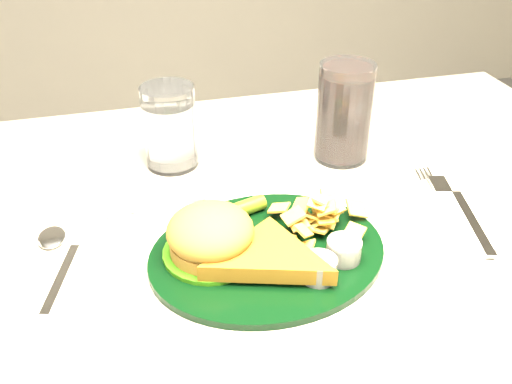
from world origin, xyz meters
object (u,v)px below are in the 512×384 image
fork_napkin (468,217)px  cola_glass (344,113)px  dinner_plate (268,234)px  water_glass (170,127)px

fork_napkin → cola_glass: bearing=129.2°
cola_glass → fork_napkin: 0.22m
dinner_plate → cola_glass: cola_glass is taller
dinner_plate → cola_glass: size_ratio=1.90×
dinner_plate → water_glass: water_glass is taller
water_glass → cola_glass: cola_glass is taller
fork_napkin → dinner_plate: bearing=-165.3°
water_glass → fork_napkin: water_glass is taller
cola_glass → fork_napkin: cola_glass is taller
water_glass → cola_glass: (0.24, -0.04, 0.01)m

